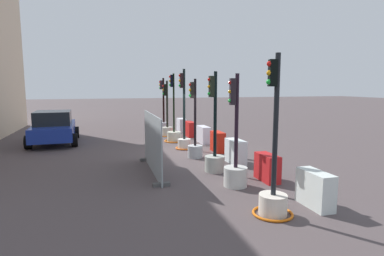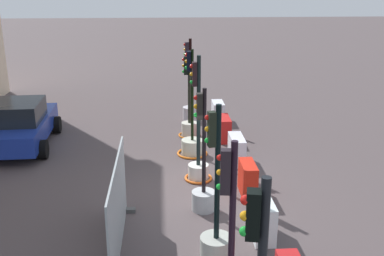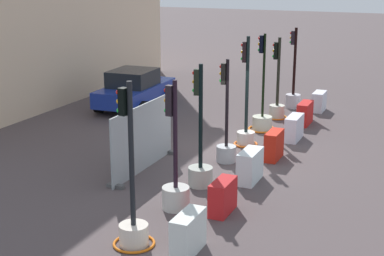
{
  "view_description": "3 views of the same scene",
  "coord_description": "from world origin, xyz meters",
  "px_view_note": "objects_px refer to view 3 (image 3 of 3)",
  "views": [
    {
      "loc": [
        -12.73,
        3.46,
        2.87
      ],
      "look_at": [
        -2.19,
        0.49,
        1.39
      ],
      "focal_mm": 29.48,
      "sensor_mm": 36.0,
      "label": 1
    },
    {
      "loc": [
        -10.99,
        0.96,
        5.51
      ],
      "look_at": [
        1.53,
        0.11,
        1.39
      ],
      "focal_mm": 42.33,
      "sensor_mm": 36.0,
      "label": 2
    },
    {
      "loc": [
        -16.48,
        -5.71,
        5.74
      ],
      "look_at": [
        -2.04,
        0.58,
        1.3
      ],
      "focal_mm": 53.94,
      "sensor_mm": 36.0,
      "label": 3
    }
  ],
  "objects_px": {
    "traffic_light_0": "(133,217)",
    "construction_barrier_6": "(319,102)",
    "traffic_light_4": "(246,126)",
    "construction_barrier_3": "(274,145)",
    "traffic_light_2": "(200,164)",
    "construction_barrier_2": "(250,166)",
    "traffic_light_1": "(175,185)",
    "car_blue_estate": "(135,89)",
    "traffic_light_3": "(226,141)",
    "construction_barrier_5": "(305,113)",
    "construction_barrier_4": "(294,128)",
    "construction_barrier_1": "(223,197)",
    "traffic_light_7": "(293,92)",
    "traffic_light_6": "(277,103)",
    "traffic_light_5": "(262,118)",
    "construction_barrier_0": "(188,233)"
  },
  "relations": [
    {
      "from": "traffic_light_0",
      "to": "construction_barrier_4",
      "type": "bearing_deg",
      "value": -7.98
    },
    {
      "from": "traffic_light_4",
      "to": "construction_barrier_5",
      "type": "bearing_deg",
      "value": -19.72
    },
    {
      "from": "traffic_light_4",
      "to": "construction_barrier_0",
      "type": "distance_m",
      "value": 7.69
    },
    {
      "from": "traffic_light_4",
      "to": "traffic_light_2",
      "type": "bearing_deg",
      "value": -179.43
    },
    {
      "from": "traffic_light_4",
      "to": "construction_barrier_3",
      "type": "distance_m",
      "value": 1.63
    },
    {
      "from": "construction_barrier_5",
      "to": "car_blue_estate",
      "type": "distance_m",
      "value": 7.13
    },
    {
      "from": "construction_barrier_0",
      "to": "construction_barrier_1",
      "type": "height_order",
      "value": "construction_barrier_0"
    },
    {
      "from": "traffic_light_6",
      "to": "traffic_light_7",
      "type": "bearing_deg",
      "value": -4.68
    },
    {
      "from": "traffic_light_3",
      "to": "construction_barrier_4",
      "type": "xyz_separation_m",
      "value": [
        3.06,
        -1.34,
        -0.22
      ]
    },
    {
      "from": "traffic_light_4",
      "to": "construction_barrier_1",
      "type": "relative_size",
      "value": 3.71
    },
    {
      "from": "construction_barrier_4",
      "to": "traffic_light_3",
      "type": "bearing_deg",
      "value": 156.28
    },
    {
      "from": "traffic_light_3",
      "to": "construction_barrier_5",
      "type": "xyz_separation_m",
      "value": [
        5.19,
        -1.23,
        -0.22
      ]
    },
    {
      "from": "construction_barrier_0",
      "to": "construction_barrier_5",
      "type": "height_order",
      "value": "construction_barrier_0"
    },
    {
      "from": "traffic_light_0",
      "to": "construction_barrier_6",
      "type": "xyz_separation_m",
      "value": [
        13.37,
        -1.2,
        -0.24
      ]
    },
    {
      "from": "construction_barrier_2",
      "to": "construction_barrier_4",
      "type": "relative_size",
      "value": 0.95
    },
    {
      "from": "traffic_light_7",
      "to": "construction_barrier_3",
      "type": "height_order",
      "value": "traffic_light_7"
    },
    {
      "from": "construction_barrier_6",
      "to": "car_blue_estate",
      "type": "xyz_separation_m",
      "value": [
        -2.5,
        7.18,
        0.4
      ]
    },
    {
      "from": "construction_barrier_0",
      "to": "construction_barrier_6",
      "type": "height_order",
      "value": "construction_barrier_0"
    },
    {
      "from": "construction_barrier_2",
      "to": "construction_barrier_4",
      "type": "height_order",
      "value": "construction_barrier_2"
    },
    {
      "from": "traffic_light_4",
      "to": "construction_barrier_6",
      "type": "bearing_deg",
      "value": -12.7
    },
    {
      "from": "traffic_light_1",
      "to": "traffic_light_3",
      "type": "height_order",
      "value": "traffic_light_1"
    },
    {
      "from": "traffic_light_3",
      "to": "construction_barrier_3",
      "type": "bearing_deg",
      "value": -58.01
    },
    {
      "from": "traffic_light_2",
      "to": "traffic_light_1",
      "type": "bearing_deg",
      "value": -178.73
    },
    {
      "from": "construction_barrier_5",
      "to": "construction_barrier_6",
      "type": "relative_size",
      "value": 1.12
    },
    {
      "from": "construction_barrier_6",
      "to": "traffic_light_7",
      "type": "bearing_deg",
      "value": 82.7
    },
    {
      "from": "construction_barrier_4",
      "to": "construction_barrier_6",
      "type": "height_order",
      "value": "construction_barrier_4"
    },
    {
      "from": "traffic_light_1",
      "to": "construction_barrier_6",
      "type": "bearing_deg",
      "value": -6.05
    },
    {
      "from": "construction_barrier_6",
      "to": "construction_barrier_2",
      "type": "bearing_deg",
      "value": 179.34
    },
    {
      "from": "traffic_light_2",
      "to": "construction_barrier_3",
      "type": "xyz_separation_m",
      "value": [
        2.95,
        -1.21,
        -0.19
      ]
    },
    {
      "from": "traffic_light_3",
      "to": "traffic_light_6",
      "type": "relative_size",
      "value": 1.0
    },
    {
      "from": "construction_barrier_3",
      "to": "car_blue_estate",
      "type": "relative_size",
      "value": 0.22
    },
    {
      "from": "traffic_light_0",
      "to": "traffic_light_3",
      "type": "height_order",
      "value": "traffic_light_0"
    },
    {
      "from": "construction_barrier_1",
      "to": "traffic_light_0",
      "type": "bearing_deg",
      "value": 153.58
    },
    {
      "from": "traffic_light_5",
      "to": "construction_barrier_4",
      "type": "relative_size",
      "value": 3.07
    },
    {
      "from": "traffic_light_4",
      "to": "traffic_light_0",
      "type": "bearing_deg",
      "value": -179.49
    },
    {
      "from": "traffic_light_2",
      "to": "traffic_light_5",
      "type": "xyz_separation_m",
      "value": [
        5.96,
        0.08,
        -0.17
      ]
    },
    {
      "from": "construction_barrier_2",
      "to": "construction_barrier_6",
      "type": "bearing_deg",
      "value": -0.66
    },
    {
      "from": "traffic_light_3",
      "to": "traffic_light_6",
      "type": "height_order",
      "value": "traffic_light_6"
    },
    {
      "from": "construction_barrier_3",
      "to": "construction_barrier_4",
      "type": "height_order",
      "value": "construction_barrier_3"
    },
    {
      "from": "traffic_light_4",
      "to": "construction_barrier_3",
      "type": "bearing_deg",
      "value": -129.44
    },
    {
      "from": "construction_barrier_1",
      "to": "construction_barrier_3",
      "type": "relative_size",
      "value": 1.0
    },
    {
      "from": "traffic_light_7",
      "to": "traffic_light_3",
      "type": "bearing_deg",
      "value": 178.76
    },
    {
      "from": "traffic_light_1",
      "to": "construction_barrier_2",
      "type": "height_order",
      "value": "traffic_light_1"
    },
    {
      "from": "traffic_light_2",
      "to": "traffic_light_6",
      "type": "xyz_separation_m",
      "value": [
        7.84,
        0.05,
        -0.02
      ]
    },
    {
      "from": "traffic_light_7",
      "to": "construction_barrier_1",
      "type": "relative_size",
      "value": 3.44
    },
    {
      "from": "traffic_light_5",
      "to": "construction_barrier_2",
      "type": "height_order",
      "value": "traffic_light_5"
    },
    {
      "from": "traffic_light_2",
      "to": "traffic_light_3",
      "type": "xyz_separation_m",
      "value": [
        2.16,
        0.06,
        0.01
      ]
    },
    {
      "from": "traffic_light_0",
      "to": "traffic_light_3",
      "type": "relative_size",
      "value": 1.13
    },
    {
      "from": "traffic_light_2",
      "to": "construction_barrier_2",
      "type": "distance_m",
      "value": 1.42
    },
    {
      "from": "traffic_light_3",
      "to": "construction_barrier_6",
      "type": "bearing_deg",
      "value": -9.81
    }
  ]
}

